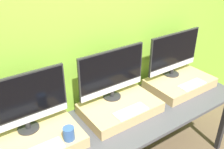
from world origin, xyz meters
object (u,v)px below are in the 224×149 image
mug (69,134)px  monitor_right (174,53)px  keyboard_center (131,111)px  monitor_left (23,101)px  keyboard_right (192,84)px  monitor_center (112,73)px

mug → monitor_right: size_ratio=0.15×
mug → keyboard_center: size_ratio=0.34×
monitor_left → monitor_right: (1.57, 0.00, 0.00)m
mug → monitor_left: bearing=126.7°
mug → keyboard_right: mug is taller
monitor_left → keyboard_center: (0.79, -0.28, -0.25)m
monitor_center → keyboard_center: size_ratio=2.17×
monitor_center → keyboard_center: monitor_center is taller
monitor_center → monitor_right: 0.79m
monitor_right → mug: bearing=-168.4°
monitor_right → keyboard_center: bearing=-160.3°
monitor_left → keyboard_right: size_ratio=2.17×
monitor_left → monitor_center: 0.79m
mug → monitor_right: (1.36, 0.28, 0.20)m
mug → monitor_right: bearing=11.6°
monitor_center → keyboard_center: (0.00, -0.28, -0.25)m
mug → monitor_right: 1.41m
monitor_center → monitor_right: (0.79, 0.00, 0.00)m
keyboard_center → monitor_center: bearing=90.0°
monitor_left → monitor_center: same height
monitor_right → monitor_left: bearing=180.0°
keyboard_right → keyboard_center: bearing=180.0°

